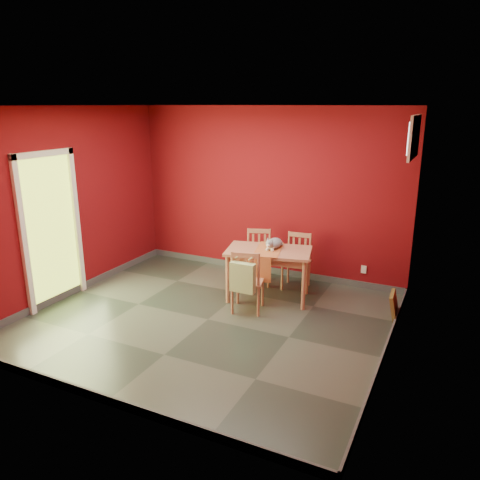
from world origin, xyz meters
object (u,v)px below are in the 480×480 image
at_px(dining_table, 269,256).
at_px(cat, 274,241).
at_px(tote_bag, 243,277).
at_px(picture_frame, 394,307).
at_px(chair_near, 247,280).
at_px(chair_far_left, 258,256).
at_px(chair_far_right, 297,260).

distance_m(dining_table, cat, 0.22).
bearing_deg(tote_bag, picture_frame, 23.76).
distance_m(dining_table, chair_near, 0.58).
bearing_deg(chair_near, picture_frame, 17.65).
height_order(chair_far_left, chair_far_right, chair_far_left).
height_order(chair_far_left, cat, cat).
xyz_separation_m(chair_far_left, cat, (0.42, -0.42, 0.41)).
distance_m(chair_far_left, chair_far_right, 0.61).
distance_m(dining_table, picture_frame, 1.81).
distance_m(chair_near, picture_frame, 1.95).
xyz_separation_m(chair_far_right, chair_near, (-0.31, -1.13, 0.02)).
distance_m(dining_table, tote_bag, 0.75).
bearing_deg(dining_table, chair_far_left, 126.50).
height_order(chair_near, cat, cat).
bearing_deg(dining_table, picture_frame, 1.65).
bearing_deg(picture_frame, chair_far_left, 167.73).
distance_m(chair_far_left, picture_frame, 2.19).
relative_size(dining_table, chair_near, 1.48).
height_order(tote_bag, picture_frame, tote_bag).
xyz_separation_m(dining_table, chair_far_right, (0.23, 0.59, -0.22)).
bearing_deg(cat, tote_bag, -103.72).
bearing_deg(chair_far_right, dining_table, -110.78).
relative_size(tote_bag, cat, 1.15).
bearing_deg(picture_frame, cat, 178.41).
xyz_separation_m(dining_table, chair_far_left, (-0.38, 0.51, -0.21)).
bearing_deg(chair_far_right, tote_bag, -101.84).
height_order(dining_table, chair_far_right, chair_far_right).
bearing_deg(chair_near, tote_bag, -81.20).
relative_size(dining_table, chair_far_left, 1.55).
relative_size(tote_bag, picture_frame, 1.23).
distance_m(chair_far_right, picture_frame, 1.64).
xyz_separation_m(dining_table, chair_near, (-0.09, -0.53, -0.20)).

